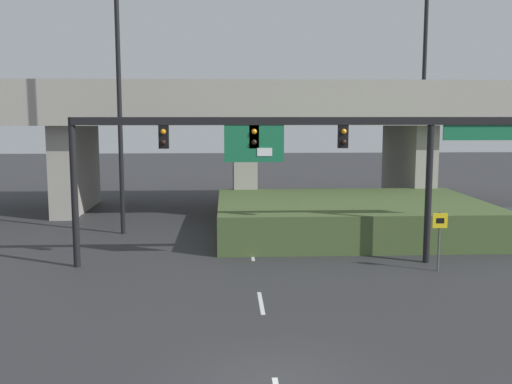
% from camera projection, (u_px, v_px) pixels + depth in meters
% --- Properties ---
extents(ground_plane, '(160.00, 160.00, 0.00)m').
position_uv_depth(ground_plane, '(275.00, 383.00, 14.14)').
color(ground_plane, '#2D2D30').
extents(lane_markings, '(0.14, 30.01, 0.01)m').
position_uv_depth(lane_markings, '(252.00, 254.00, 26.89)').
color(lane_markings, silver).
rests_on(lane_markings, ground).
extents(signal_gantry, '(18.74, 0.44, 6.15)m').
position_uv_depth(signal_gantry, '(288.00, 144.00, 24.52)').
color(signal_gantry, black).
rests_on(signal_gantry, ground).
extents(speed_limit_sign, '(0.60, 0.11, 2.42)m').
position_uv_depth(speed_limit_sign, '(439.00, 233.00, 23.86)').
color(speed_limit_sign, '#4C4C4C').
rests_on(speed_limit_sign, ground).
extents(highway_light_pole_near, '(0.70, 0.36, 17.03)m').
position_uv_depth(highway_light_pole_near, '(424.00, 69.00, 35.54)').
color(highway_light_pole_near, black).
rests_on(highway_light_pole_near, ground).
extents(highway_light_pole_far, '(0.70, 0.36, 15.79)m').
position_uv_depth(highway_light_pole_far, '(119.00, 74.00, 30.43)').
color(highway_light_pole_far, black).
rests_on(highway_light_pole_far, ground).
extents(overpass_bridge, '(38.39, 9.74, 8.19)m').
position_uv_depth(overpass_bridge, '(244.00, 123.00, 38.74)').
color(overpass_bridge, '#A39E93').
rests_on(overpass_bridge, ground).
extents(grass_embankment, '(13.72, 9.74, 1.78)m').
position_uv_depth(grass_embankment, '(350.00, 217.00, 31.34)').
color(grass_embankment, '#42562D').
rests_on(grass_embankment, ground).
extents(parked_sedan_near_right, '(4.85, 2.36, 1.39)m').
position_uv_depth(parked_sedan_near_right, '(481.00, 234.00, 28.26)').
color(parked_sedan_near_right, gray).
rests_on(parked_sedan_near_right, ground).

